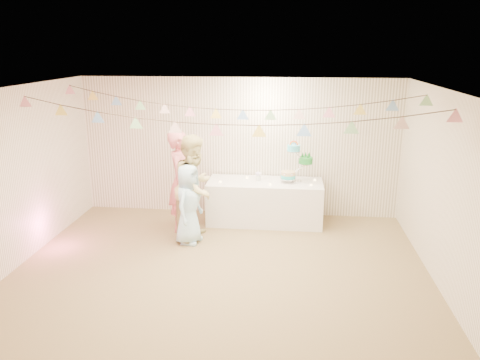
# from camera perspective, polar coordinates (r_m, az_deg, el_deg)

# --- Properties ---
(floor) EXTENTS (6.00, 6.00, 0.00)m
(floor) POSITION_cam_1_polar(r_m,az_deg,el_deg) (6.94, -2.40, -10.97)
(floor) COLOR olive
(floor) RESTS_ON ground
(ceiling) EXTENTS (6.00, 6.00, 0.00)m
(ceiling) POSITION_cam_1_polar(r_m,az_deg,el_deg) (6.20, -2.68, 10.95)
(ceiling) COLOR white
(ceiling) RESTS_ON ground
(back_wall) EXTENTS (6.00, 6.00, 0.00)m
(back_wall) POSITION_cam_1_polar(r_m,az_deg,el_deg) (8.85, -0.11, 4.01)
(back_wall) COLOR white
(back_wall) RESTS_ON ground
(front_wall) EXTENTS (6.00, 6.00, 0.00)m
(front_wall) POSITION_cam_1_polar(r_m,az_deg,el_deg) (4.16, -7.77, -10.54)
(front_wall) COLOR white
(front_wall) RESTS_ON ground
(left_wall) EXTENTS (5.00, 5.00, 0.00)m
(left_wall) POSITION_cam_1_polar(r_m,az_deg,el_deg) (7.50, -25.82, 0.14)
(left_wall) COLOR white
(left_wall) RESTS_ON ground
(right_wall) EXTENTS (5.00, 5.00, 0.00)m
(right_wall) POSITION_cam_1_polar(r_m,az_deg,el_deg) (6.70, 23.74, -1.37)
(right_wall) COLOR white
(right_wall) RESTS_ON ground
(table) EXTENTS (2.08, 0.83, 0.78)m
(table) POSITION_cam_1_polar(r_m,az_deg,el_deg) (8.60, 3.05, -2.67)
(table) COLOR white
(table) RESTS_ON floor
(cake_stand) EXTENTS (0.63, 0.37, 0.70)m
(cake_stand) POSITION_cam_1_polar(r_m,az_deg,el_deg) (8.44, 6.87, 1.91)
(cake_stand) COLOR silver
(cake_stand) RESTS_ON table
(cake_bottom) EXTENTS (0.31, 0.31, 0.15)m
(cake_bottom) POSITION_cam_1_polar(r_m,az_deg,el_deg) (8.45, 5.80, 0.09)
(cake_bottom) COLOR #2AC7C1
(cake_bottom) RESTS_ON cake_stand
(cake_middle) EXTENTS (0.27, 0.27, 0.22)m
(cake_middle) POSITION_cam_1_polar(r_m,az_deg,el_deg) (8.53, 8.08, 2.05)
(cake_middle) COLOR #1D872C
(cake_middle) RESTS_ON cake_stand
(cake_top_tier) EXTENTS (0.25, 0.25, 0.19)m
(cake_top_tier) POSITION_cam_1_polar(r_m,az_deg,el_deg) (8.35, 6.52, 3.70)
(cake_top_tier) COLOR #44C2D5
(cake_top_tier) RESTS_ON cake_stand
(platter) EXTENTS (0.31, 0.31, 0.02)m
(platter) POSITION_cam_1_polar(r_m,az_deg,el_deg) (8.50, -1.16, -0.27)
(platter) COLOR white
(platter) RESTS_ON table
(posy) EXTENTS (0.14, 0.14, 0.16)m
(posy) POSITION_cam_1_polar(r_m,az_deg,el_deg) (8.53, 2.25, 0.28)
(posy) COLOR white
(posy) RESTS_ON table
(person_adult_a) EXTENTS (0.45, 0.67, 1.77)m
(person_adult_a) POSITION_cam_1_polar(r_m,az_deg,el_deg) (8.19, -7.17, -0.11)
(person_adult_a) COLOR #DA727A
(person_adult_a) RESTS_ON floor
(person_adult_b) EXTENTS (0.90, 1.02, 1.77)m
(person_adult_b) POSITION_cam_1_polar(r_m,az_deg,el_deg) (7.80, -5.51, -0.89)
(person_adult_b) COLOR #D9CB85
(person_adult_b) RESTS_ON floor
(person_child) EXTENTS (0.56, 0.73, 1.33)m
(person_child) POSITION_cam_1_polar(r_m,az_deg,el_deg) (7.67, -6.29, -2.94)
(person_child) COLOR #B4E4FF
(person_child) RESTS_ON floor
(bunting_back) EXTENTS (5.60, 1.10, 0.40)m
(bunting_back) POSITION_cam_1_polar(r_m,az_deg,el_deg) (7.31, -1.33, 9.78)
(bunting_back) COLOR pink
(bunting_back) RESTS_ON ceiling
(bunting_front) EXTENTS (5.60, 0.90, 0.36)m
(bunting_front) POSITION_cam_1_polar(r_m,az_deg,el_deg) (6.04, -2.94, 8.13)
(bunting_front) COLOR #72A5E5
(bunting_front) RESTS_ON ceiling
(tealight_0) EXTENTS (0.04, 0.04, 0.03)m
(tealight_0) POSITION_cam_1_polar(r_m,az_deg,el_deg) (8.42, -2.42, -0.20)
(tealight_0) COLOR #FFD88C
(tealight_0) RESTS_ON table
(tealight_1) EXTENTS (0.04, 0.04, 0.03)m
(tealight_1) POSITION_cam_1_polar(r_m,az_deg,el_deg) (8.68, 0.85, 0.32)
(tealight_1) COLOR #FFD88C
(tealight_1) RESTS_ON table
(tealight_2) EXTENTS (0.04, 0.04, 0.03)m
(tealight_2) POSITION_cam_1_polar(r_m,az_deg,el_deg) (8.27, 3.69, -0.53)
(tealight_2) COLOR #FFD88C
(tealight_2) RESTS_ON table
(tealight_3) EXTENTS (0.04, 0.04, 0.03)m
(tealight_3) POSITION_cam_1_polar(r_m,az_deg,el_deg) (8.68, 5.48, 0.25)
(tealight_3) COLOR #FFD88C
(tealight_3) RESTS_ON table
(tealight_4) EXTENTS (0.04, 0.04, 0.03)m
(tealight_4) POSITION_cam_1_polar(r_m,az_deg,el_deg) (8.31, 8.67, -0.60)
(tealight_4) COLOR #FFD88C
(tealight_4) RESTS_ON table
(tealight_5) EXTENTS (0.04, 0.04, 0.03)m
(tealight_5) POSITION_cam_1_polar(r_m,az_deg,el_deg) (8.63, 9.12, 0.02)
(tealight_5) COLOR #FFD88C
(tealight_5) RESTS_ON table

